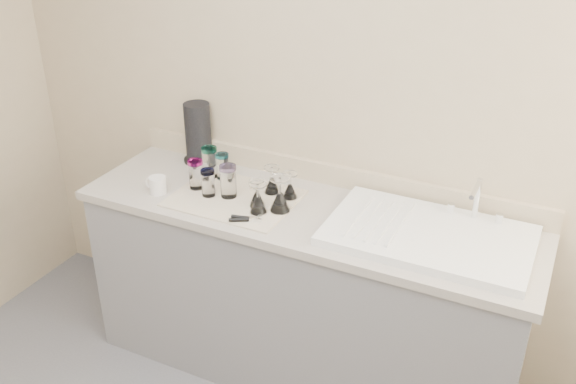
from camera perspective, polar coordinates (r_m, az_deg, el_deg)
The scene contains 17 objects.
room_envelope at distance 1.62m, azimuth -16.17°, elevation -0.06°, with size 3.54×3.50×2.52m.
counter_unit at distance 3.06m, azimuth 1.41°, elevation -8.95°, with size 2.06×0.62×0.90m.
sink_unit at distance 2.66m, azimuth 12.44°, elevation -3.74°, with size 0.82×0.50×0.22m.
dish_towel at distance 2.92m, azimuth -4.79°, elevation -0.55°, with size 0.55×0.42×0.01m, color silver.
tumbler_teal at distance 3.09m, azimuth -6.97°, elevation 2.68°, with size 0.08×0.08×0.15m.
tumbler_cyan at distance 3.07m, azimuth -5.84°, elevation 2.32°, with size 0.06×0.06×0.13m.
tumbler_magenta at distance 2.99m, azimuth -8.18°, elevation 1.59°, with size 0.07×0.07×0.14m.
tumbler_blue at distance 2.92m, azimuth -7.12°, elevation 0.84°, with size 0.06×0.06×0.13m.
tumbler_lavender at distance 2.89m, azimuth -5.33°, elevation 0.99°, with size 0.08×0.08×0.15m.
goblet_back_left at distance 2.93m, azimuth -1.45°, elevation 0.74°, with size 0.07×0.07×0.13m.
goblet_back_right at distance 2.88m, azimuth 0.17°, elevation 0.24°, with size 0.07×0.07×0.12m.
goblet_front_left at distance 2.82m, azimuth -2.78°, elevation -0.48°, with size 0.07×0.07×0.12m.
goblet_front_right at distance 2.78m, azimuth -0.72°, elevation -0.65°, with size 0.09×0.09×0.16m.
goblet_extra at distance 2.77m, azimuth -2.66°, elevation -0.94°, with size 0.08×0.08×0.14m.
can_opener at distance 2.72m, azimuth -3.74°, elevation -2.40°, with size 0.14×0.08×0.02m.
white_mug at distance 3.00m, azimuth -11.54°, elevation 0.61°, with size 0.11×0.08×0.08m.
paper_towel_roll at distance 3.25m, azimuth -8.00°, elevation 5.18°, with size 0.16×0.16×0.31m.
Camera 1 is at (1.01, -1.04, 2.28)m, focal length 40.00 mm.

